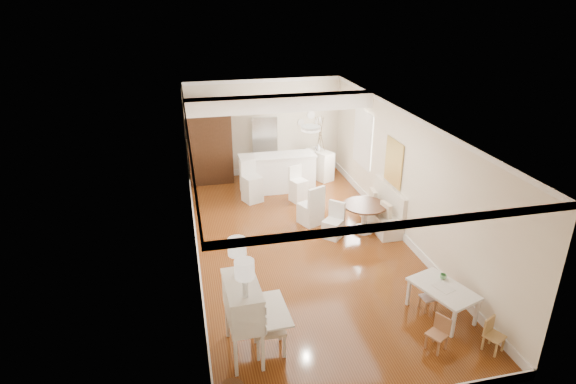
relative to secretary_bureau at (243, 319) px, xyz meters
name	(u,v)px	position (x,y,z in m)	size (l,w,h in m)	color
room	(301,154)	(1.73, 3.33, 1.36)	(9.00, 9.04, 2.82)	brown
secretary_bureau	(243,319)	(0.00, 0.00, 0.00)	(0.97, 0.99, 1.25)	white
gustavian_armchair	(269,326)	(0.38, -0.02, -0.18)	(0.51, 0.51, 0.88)	beige
kids_table	(442,301)	(3.39, 0.17, -0.35)	(0.66, 1.10, 0.55)	silver
kids_chair_a	(437,334)	(2.89, -0.58, -0.34)	(0.27, 0.27, 0.57)	#A9724D
kids_chair_b	(428,297)	(3.25, 0.36, -0.37)	(0.24, 0.24, 0.50)	#9F6C48
kids_chair_c	(495,336)	(3.73, -0.81, -0.35)	(0.27, 0.27, 0.56)	tan
banquette	(380,207)	(3.68, 3.51, -0.13)	(0.52, 1.60, 0.98)	silver
dining_table	(364,218)	(3.22, 3.34, -0.29)	(0.98, 0.98, 0.67)	#4B2A18
slip_chair_near	(333,221)	(2.45, 3.22, -0.22)	(0.38, 0.40, 0.81)	white
slip_chair_far	(311,204)	(2.14, 4.00, -0.14)	(0.46, 0.48, 0.97)	white
breakfast_counter	(277,173)	(1.79, 6.11, -0.11)	(2.05, 0.65, 1.03)	white
bar_stool_left	(252,182)	(1.01, 5.56, -0.08)	(0.44, 0.44, 1.09)	silver
bar_stool_right	(299,184)	(2.18, 5.30, -0.16)	(0.37, 0.37, 0.93)	white
pantry_cabinet	(210,143)	(0.09, 7.19, 0.53)	(1.20, 0.60, 2.30)	#381E11
fridge	(277,147)	(1.99, 7.16, 0.28)	(0.75, 0.65, 1.80)	silver
sideboard	(319,164)	(3.17, 6.75, -0.20)	(0.39, 0.88, 0.84)	white
pencil_cup	(443,277)	(3.51, 0.41, -0.03)	(0.12, 0.12, 0.09)	#62A96F
branch_vase	(318,147)	(3.13, 6.80, 0.31)	(0.18, 0.18, 0.19)	silver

